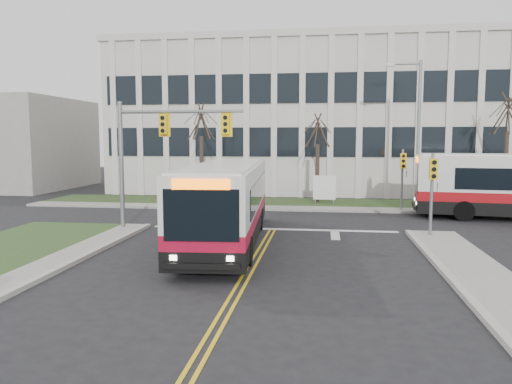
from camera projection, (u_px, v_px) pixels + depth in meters
name	position (u px, v px, depth m)	size (l,w,h in m)	color
ground	(248.00, 273.00, 16.42)	(120.00, 120.00, 0.00)	black
sidewalk_cross	(365.00, 210.00, 30.72)	(44.00, 1.60, 0.14)	#9E9B93
building_lawn	(362.00, 204.00, 33.48)	(44.00, 5.00, 0.12)	#2E471E
office_building	(353.00, 121.00, 44.68)	(40.00, 16.00, 12.00)	silver
building_annex	(7.00, 144.00, 45.11)	(12.00, 12.00, 8.00)	#9E9B93
mast_arm_signal	(154.00, 142.00, 23.78)	(6.11, 0.38, 6.20)	slate
signal_pole_near	(432.00, 183.00, 21.99)	(0.34, 0.39, 3.80)	slate
signal_pole_far	(403.00, 171.00, 30.37)	(0.34, 0.39, 3.80)	slate
streetlight	(416.00, 126.00, 30.76)	(2.15, 0.25, 9.20)	slate
directory_sign	(324.00, 188.00, 33.21)	(1.50, 0.12, 2.00)	slate
tree_left	(201.00, 123.00, 34.38)	(1.80, 1.80, 7.70)	#42352B
tree_mid	(318.00, 132.00, 33.57)	(1.80, 1.80, 6.82)	#42352B
tree_right	(508.00, 115.00, 31.66)	(1.80, 1.80, 8.25)	#42352B
bus_main	(227.00, 204.00, 21.22)	(2.68, 12.38, 3.30)	silver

